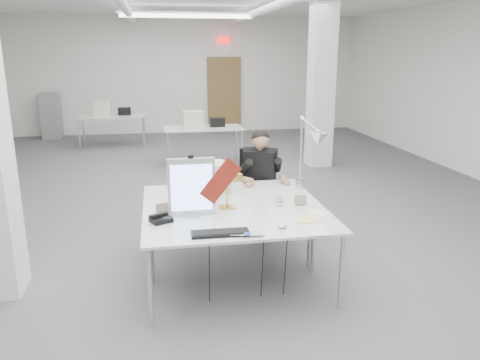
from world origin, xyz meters
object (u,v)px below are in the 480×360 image
object	(u,v)px
bankers_lamp	(227,193)
desk_phone	(161,219)
laptop	(247,236)
desk_main	(241,223)
monitor	(191,187)
seated_person	(260,166)
beige_monitor	(212,178)
office_chair	(259,197)
architect_lamp	(308,156)

from	to	relation	value
bankers_lamp	desk_phone	distance (m)	0.73
laptop	desk_phone	bearing A→B (deg)	153.90
desk_main	monitor	xyz separation A→B (m)	(-0.43, 0.27, 0.29)
seated_person	monitor	distance (m)	1.56
desk_main	monitor	size ratio (longest dim) A/B	3.24
desk_main	laptop	world-z (taller)	laptop
monitor	desk_phone	world-z (taller)	monitor
bankers_lamp	desk_phone	world-z (taller)	bankers_lamp
bankers_lamp	beige_monitor	bearing A→B (deg)	78.70
monitor	laptop	xyz separation A→B (m)	(0.41, -0.63, -0.27)
monitor	beige_monitor	world-z (taller)	monitor
bankers_lamp	desk_phone	size ratio (longest dim) A/B	1.73
desk_main	beige_monitor	size ratio (longest dim) A/B	5.16
desk_main	laptop	size ratio (longest dim) A/B	6.24
desk_main	beige_monitor	xyz separation A→B (m)	(-0.15, 0.98, 0.18)
laptop	desk_phone	distance (m)	0.87
office_chair	beige_monitor	xyz separation A→B (m)	(-0.66, -0.57, 0.44)
seated_person	laptop	size ratio (longest dim) A/B	3.43
laptop	beige_monitor	distance (m)	1.37
bankers_lamp	architect_lamp	bearing A→B (deg)	-1.82
beige_monitor	seated_person	bearing A→B (deg)	26.78
bankers_lamp	desk_phone	bearing A→B (deg)	-176.12
monitor	architect_lamp	xyz separation A→B (m)	(1.28, 0.44, 0.16)
architect_lamp	laptop	bearing A→B (deg)	-108.55
monitor	beige_monitor	size ratio (longest dim) A/B	1.59
desk_main	office_chair	distance (m)	1.66
bankers_lamp	beige_monitor	world-z (taller)	beige_monitor
desk_phone	architect_lamp	distance (m)	1.73
monitor	architect_lamp	bearing A→B (deg)	18.84
office_chair	desk_main	bearing A→B (deg)	-86.45
desk_main	architect_lamp	size ratio (longest dim) A/B	2.07
desk_phone	architect_lamp	size ratio (longest dim) A/B	0.21
seated_person	bankers_lamp	distance (m)	1.24
desk_main	beige_monitor	bearing A→B (deg)	98.84
office_chair	seated_person	world-z (taller)	seated_person
office_chair	monitor	xyz separation A→B (m)	(-0.94, -1.29, 0.55)
bankers_lamp	monitor	bearing A→B (deg)	-177.43
seated_person	desk_phone	size ratio (longest dim) A/B	5.48
beige_monitor	architect_lamp	size ratio (longest dim) A/B	0.40
monitor	architect_lamp	distance (m)	1.36
desk_main	laptop	bearing A→B (deg)	-92.66
desk_main	office_chair	bearing A→B (deg)	71.82
office_chair	seated_person	distance (m)	0.43
bankers_lamp	beige_monitor	size ratio (longest dim) A/B	0.90
desk_phone	laptop	bearing A→B (deg)	-58.53
office_chair	beige_monitor	bearing A→B (deg)	-117.49
laptop	desk_phone	world-z (taller)	desk_phone
bankers_lamp	office_chair	bearing A→B (deg)	43.55
desk_main	office_chair	xyz separation A→B (m)	(0.51, 1.56, -0.26)
beige_monitor	architect_lamp	bearing A→B (deg)	-26.91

